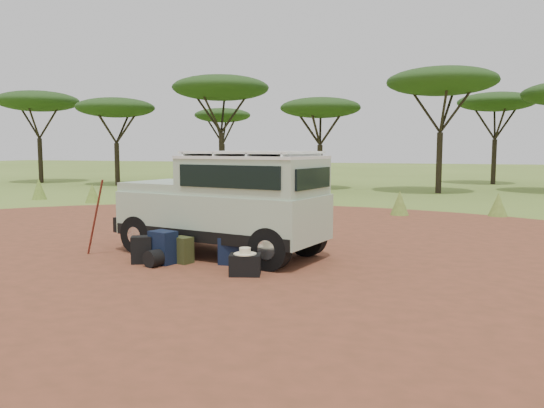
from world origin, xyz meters
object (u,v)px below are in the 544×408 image
(safari_vehicle, at_px, (227,205))
(hard_case, at_px, (245,265))
(backpack_black, at_px, (142,250))
(walking_staff, at_px, (95,218))
(duffel_navy, at_px, (232,251))
(backpack_olive, at_px, (183,250))
(backpack_navy, at_px, (163,247))

(safari_vehicle, xyz_separation_m, hard_case, (0.97, -1.50, -0.83))
(backpack_black, height_order, hard_case, backpack_black)
(safari_vehicle, bearing_deg, walking_staff, -147.91)
(duffel_navy, bearing_deg, walking_staff, 179.89)
(backpack_black, distance_m, backpack_olive, 0.76)
(safari_vehicle, bearing_deg, backpack_black, -122.98)
(backpack_black, xyz_separation_m, backpack_navy, (0.39, 0.11, 0.05))
(walking_staff, xyz_separation_m, hard_case, (3.44, -0.58, -0.59))
(backpack_olive, bearing_deg, duffel_navy, 32.52)
(backpack_black, height_order, backpack_olive, backpack_black)
(safari_vehicle, distance_m, backpack_navy, 1.56)
(hard_case, bearing_deg, safari_vehicle, 106.80)
(safari_vehicle, relative_size, duffel_navy, 8.86)
(duffel_navy, xyz_separation_m, hard_case, (0.54, -0.73, -0.07))
(backpack_black, bearing_deg, hard_case, -32.64)
(walking_staff, height_order, hard_case, walking_staff)
(walking_staff, bearing_deg, backpack_olive, -71.22)
(hard_case, bearing_deg, backpack_black, 156.96)
(backpack_navy, xyz_separation_m, backpack_olive, (0.33, 0.15, -0.06))
(backpack_navy, bearing_deg, backpack_black, -146.27)
(hard_case, bearing_deg, backpack_olive, 144.14)
(backpack_black, bearing_deg, backpack_navy, -10.25)
(backpack_navy, bearing_deg, hard_case, 6.52)
(backpack_black, distance_m, hard_case, 2.20)
(safari_vehicle, height_order, walking_staff, safari_vehicle)
(backpack_olive, distance_m, duffel_navy, 0.95)
(duffel_navy, bearing_deg, backpack_navy, -167.34)
(backpack_navy, bearing_deg, backpack_olive, 43.54)
(backpack_black, relative_size, hard_case, 1.00)
(walking_staff, xyz_separation_m, duffel_navy, (2.91, 0.15, -0.52))
(backpack_black, distance_m, backpack_navy, 0.41)
(safari_vehicle, bearing_deg, duffel_navy, -49.13)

